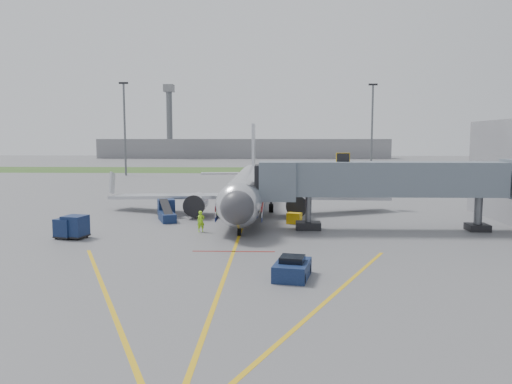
{
  "coord_description": "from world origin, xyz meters",
  "views": [
    {
      "loc": [
        2.92,
        -39.36,
        8.14
      ],
      "look_at": [
        1.24,
        6.66,
        3.2
      ],
      "focal_mm": 35.0,
      "sensor_mm": 36.0,
      "label": 1
    }
  ],
  "objects_px": {
    "pushback_tug": "(292,269)",
    "belt_loader": "(167,216)",
    "ramp_worker": "(201,221)",
    "airliner": "(248,189)"
  },
  "relations": [
    {
      "from": "pushback_tug",
      "to": "ramp_worker",
      "type": "height_order",
      "value": "ramp_worker"
    },
    {
      "from": "airliner",
      "to": "ramp_worker",
      "type": "relative_size",
      "value": 19.16
    },
    {
      "from": "pushback_tug",
      "to": "ramp_worker",
      "type": "bearing_deg",
      "value": 117.74
    },
    {
      "from": "ramp_worker",
      "to": "belt_loader",
      "type": "bearing_deg",
      "value": 103.77
    },
    {
      "from": "pushback_tug",
      "to": "belt_loader",
      "type": "distance_m",
      "value": 22.99
    },
    {
      "from": "airliner",
      "to": "pushback_tug",
      "type": "xyz_separation_m",
      "value": [
        4.0,
        -25.96,
        -2.1
      ]
    },
    {
      "from": "pushback_tug",
      "to": "ramp_worker",
      "type": "distance_m",
      "value": 16.05
    },
    {
      "from": "pushback_tug",
      "to": "belt_loader",
      "type": "xyz_separation_m",
      "value": [
        -11.67,
        19.8,
        -0.05
      ]
    },
    {
      "from": "belt_loader",
      "to": "ramp_worker",
      "type": "relative_size",
      "value": 2.24
    },
    {
      "from": "pushback_tug",
      "to": "belt_loader",
      "type": "height_order",
      "value": "belt_loader"
    }
  ]
}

